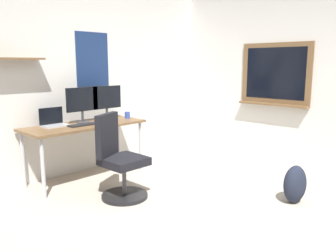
% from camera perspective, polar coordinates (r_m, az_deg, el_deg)
% --- Properties ---
extents(ground_plane, '(5.20, 5.20, 0.00)m').
position_cam_1_polar(ground_plane, '(3.40, 8.35, -15.94)').
color(ground_plane, '#ADA393').
rests_on(ground_plane, ground).
extents(wall_back, '(5.00, 0.30, 2.60)m').
position_cam_1_polar(wall_back, '(4.89, -15.46, 7.65)').
color(wall_back, silver).
rests_on(wall_back, ground).
extents(wall_right, '(0.22, 5.00, 2.60)m').
position_cam_1_polar(wall_right, '(5.26, 24.38, 7.25)').
color(wall_right, silver).
rests_on(wall_right, ground).
extents(desk, '(1.56, 0.62, 0.73)m').
position_cam_1_polar(desk, '(4.58, -13.51, -0.53)').
color(desk, brown).
rests_on(desk, ground).
extents(office_chair, '(0.54, 0.56, 0.95)m').
position_cam_1_polar(office_chair, '(3.92, -8.11, -5.92)').
color(office_chair, black).
rests_on(office_chair, ground).
extents(laptop, '(0.31, 0.21, 0.23)m').
position_cam_1_polar(laptop, '(4.52, -18.35, 0.67)').
color(laptop, '#ADAFB5').
rests_on(laptop, desk).
extents(monitor_primary, '(0.46, 0.17, 0.46)m').
position_cam_1_polar(monitor_primary, '(4.64, -13.95, 3.82)').
color(monitor_primary, '#38383D').
rests_on(monitor_primary, desk).
extents(monitor_secondary, '(0.46, 0.17, 0.46)m').
position_cam_1_polar(monitor_secondary, '(4.86, -10.05, 4.24)').
color(monitor_secondary, '#38383D').
rests_on(monitor_secondary, desk).
extents(keyboard, '(0.37, 0.13, 0.02)m').
position_cam_1_polar(keyboard, '(4.46, -13.85, 0.21)').
color(keyboard, black).
rests_on(keyboard, desk).
extents(computer_mouse, '(0.10, 0.06, 0.03)m').
position_cam_1_polar(computer_mouse, '(4.61, -10.92, 0.73)').
color(computer_mouse, '#262628').
rests_on(computer_mouse, desk).
extents(coffee_mug, '(0.08, 0.08, 0.09)m').
position_cam_1_polar(coffee_mug, '(4.94, -6.73, 1.80)').
color(coffee_mug, '#334CA5').
rests_on(coffee_mug, desk).
extents(backpack, '(0.32, 0.22, 0.41)m').
position_cam_1_polar(backpack, '(4.04, 20.20, -8.98)').
color(backpack, '#1E2333').
rests_on(backpack, ground).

